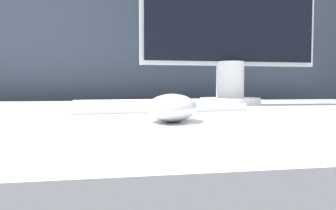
# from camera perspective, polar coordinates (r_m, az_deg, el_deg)

# --- Properties ---
(partition_panel) EXTENTS (5.00, 0.03, 1.39)m
(partition_panel) POSITION_cam_1_polar(r_m,az_deg,el_deg) (1.44, -9.48, -0.68)
(partition_panel) COLOR #333D4C
(partition_panel) RESTS_ON ground_plane
(computer_mouse_near) EXTENTS (0.11, 0.14, 0.04)m
(computer_mouse_near) POSITION_cam_1_polar(r_m,az_deg,el_deg) (0.49, 0.73, -0.46)
(computer_mouse_near) COLOR silver
(computer_mouse_near) RESTS_ON desk
(keyboard) EXTENTS (0.39, 0.17, 0.02)m
(keyboard) POSITION_cam_1_polar(r_m,az_deg,el_deg) (0.72, -1.91, -0.11)
(keyboard) COLOR white
(keyboard) RESTS_ON desk
(monitor) EXTENTS (0.56, 0.18, 0.58)m
(monitor) POSITION_cam_1_polar(r_m,az_deg,el_deg) (1.06, 10.85, 16.96)
(monitor) COLOR silver
(monitor) RESTS_ON desk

